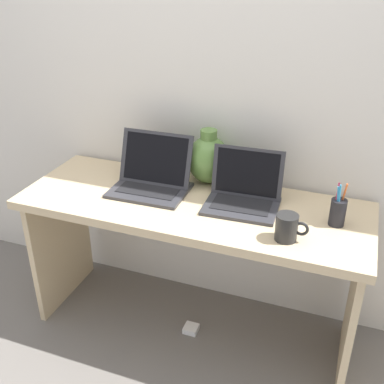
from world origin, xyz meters
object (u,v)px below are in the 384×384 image
(laptop_left, at_px, (152,175))
(green_vase, at_px, (208,159))
(pen_cup, at_px, (338,212))
(power_brick, at_px, (191,329))
(laptop_right, at_px, (244,191))
(coffee_mug, at_px, (287,227))

(laptop_left, relative_size, green_vase, 1.35)
(green_vase, height_order, pen_cup, green_vase)
(power_brick, bearing_deg, laptop_right, 28.35)
(coffee_mug, bearing_deg, power_brick, 165.27)
(laptop_right, distance_m, green_vase, 0.27)
(laptop_left, height_order, power_brick, laptop_left)
(laptop_left, height_order, green_vase, green_vase)
(green_vase, bearing_deg, coffee_mug, -40.32)
(laptop_left, xyz_separation_m, pen_cup, (0.84, -0.04, -0.01))
(green_vase, xyz_separation_m, coffee_mug, (0.45, -0.38, -0.07))
(green_vase, xyz_separation_m, power_brick, (0.01, -0.27, -0.83))
(green_vase, bearing_deg, laptop_right, -35.06)
(laptop_left, relative_size, power_brick, 5.08)
(laptop_left, relative_size, pen_cup, 1.86)
(green_vase, relative_size, coffee_mug, 2.05)
(laptop_left, bearing_deg, green_vase, 35.68)
(pen_cup, bearing_deg, laptop_left, 177.28)
(pen_cup, bearing_deg, green_vase, 162.24)
(laptop_right, bearing_deg, laptop_left, -179.27)
(laptop_right, relative_size, coffee_mug, 2.54)
(coffee_mug, relative_size, pen_cup, 0.67)
(laptop_right, bearing_deg, green_vase, 144.94)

